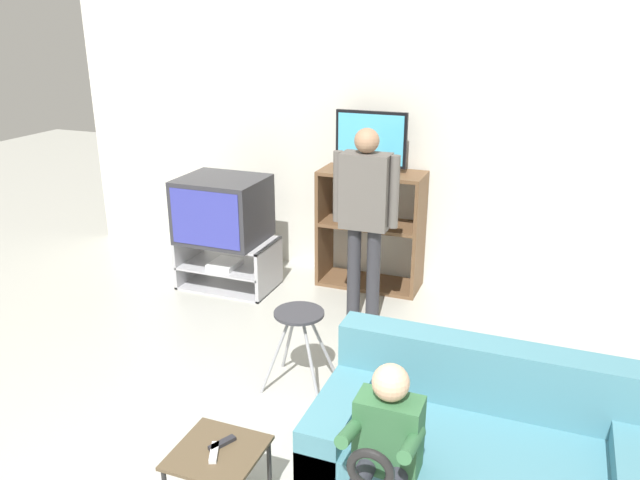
{
  "coord_description": "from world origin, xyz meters",
  "views": [
    {
      "loc": [
        1.51,
        -1.85,
        2.37
      ],
      "look_at": [
        0.03,
        1.96,
        0.9
      ],
      "focal_mm": 35.0,
      "sensor_mm": 36.0,
      "label": 1
    }
  ],
  "objects_px": {
    "television_flat": "(371,143)",
    "folding_stool": "(299,326)",
    "snack_table": "(218,459)",
    "remote_control_black": "(222,443)",
    "couch": "(478,455)",
    "media_shelf": "(370,228)",
    "television_main": "(223,209)",
    "person_standing_adult": "(365,208)",
    "person_seated_child": "(383,450)",
    "tv_stand": "(228,263)",
    "remote_control_white": "(214,452)"
  },
  "relations": [
    {
      "from": "folding_stool",
      "to": "person_standing_adult",
      "type": "distance_m",
      "value": 1.23
    },
    {
      "from": "snack_table",
      "to": "remote_control_white",
      "type": "height_order",
      "value": "remote_control_white"
    },
    {
      "from": "snack_table",
      "to": "remote_control_black",
      "type": "distance_m",
      "value": 0.08
    },
    {
      "from": "folding_stool",
      "to": "remote_control_white",
      "type": "bearing_deg",
      "value": -86.28
    },
    {
      "from": "remote_control_white",
      "to": "couch",
      "type": "xyz_separation_m",
      "value": [
        1.18,
        0.61,
        -0.13
      ]
    },
    {
      "from": "snack_table",
      "to": "remote_control_white",
      "type": "xyz_separation_m",
      "value": [
        -0.0,
        -0.03,
        0.06
      ]
    },
    {
      "from": "tv_stand",
      "to": "snack_table",
      "type": "xyz_separation_m",
      "value": [
        1.35,
        -2.51,
        0.1
      ]
    },
    {
      "from": "media_shelf",
      "to": "person_standing_adult",
      "type": "relative_size",
      "value": 0.68
    },
    {
      "from": "snack_table",
      "to": "remote_control_black",
      "type": "xyz_separation_m",
      "value": [
        -0.0,
        0.05,
        0.06
      ]
    },
    {
      "from": "snack_table",
      "to": "tv_stand",
      "type": "bearing_deg",
      "value": 118.2
    },
    {
      "from": "television_main",
      "to": "television_flat",
      "type": "distance_m",
      "value": 1.44
    },
    {
      "from": "snack_table",
      "to": "person_seated_child",
      "type": "relative_size",
      "value": 0.45
    },
    {
      "from": "snack_table",
      "to": "couch",
      "type": "distance_m",
      "value": 1.31
    },
    {
      "from": "couch",
      "to": "person_seated_child",
      "type": "distance_m",
      "value": 0.68
    },
    {
      "from": "person_standing_adult",
      "to": "television_main",
      "type": "bearing_deg",
      "value": 172.7
    },
    {
      "from": "folding_stool",
      "to": "snack_table",
      "type": "distance_m",
      "value": 1.23
    },
    {
      "from": "person_standing_adult",
      "to": "tv_stand",
      "type": "bearing_deg",
      "value": 172.57
    },
    {
      "from": "remote_control_white",
      "to": "person_seated_child",
      "type": "xyz_separation_m",
      "value": [
        0.81,
        0.12,
        0.16
      ]
    },
    {
      "from": "snack_table",
      "to": "person_seated_child",
      "type": "distance_m",
      "value": 0.84
    },
    {
      "from": "media_shelf",
      "to": "remote_control_black",
      "type": "bearing_deg",
      "value": -87.31
    },
    {
      "from": "television_main",
      "to": "television_flat",
      "type": "relative_size",
      "value": 1.15
    },
    {
      "from": "tv_stand",
      "to": "remote_control_black",
      "type": "height_order",
      "value": "tv_stand"
    },
    {
      "from": "tv_stand",
      "to": "media_shelf",
      "type": "xyz_separation_m",
      "value": [
        1.21,
        0.51,
        0.33
      ]
    },
    {
      "from": "television_main",
      "to": "remote_control_white",
      "type": "relative_size",
      "value": 5.11
    },
    {
      "from": "tv_stand",
      "to": "snack_table",
      "type": "bearing_deg",
      "value": -61.8
    },
    {
      "from": "person_standing_adult",
      "to": "person_seated_child",
      "type": "distance_m",
      "value": 2.41
    },
    {
      "from": "snack_table",
      "to": "person_seated_child",
      "type": "bearing_deg",
      "value": 6.76
    },
    {
      "from": "remote_control_white",
      "to": "snack_table",
      "type": "bearing_deg",
      "value": 62.18
    },
    {
      "from": "person_standing_adult",
      "to": "media_shelf",
      "type": "bearing_deg",
      "value": 102.5
    },
    {
      "from": "tv_stand",
      "to": "television_flat",
      "type": "xyz_separation_m",
      "value": [
        1.18,
        0.53,
        1.11
      ]
    },
    {
      "from": "television_main",
      "to": "media_shelf",
      "type": "distance_m",
      "value": 1.34
    },
    {
      "from": "television_flat",
      "to": "remote_control_black",
      "type": "bearing_deg",
      "value": -86.83
    },
    {
      "from": "tv_stand",
      "to": "remote_control_black",
      "type": "bearing_deg",
      "value": -61.33
    },
    {
      "from": "television_main",
      "to": "couch",
      "type": "distance_m",
      "value": 3.23
    },
    {
      "from": "tv_stand",
      "to": "couch",
      "type": "xyz_separation_m",
      "value": [
        2.52,
        -1.92,
        0.03
      ]
    },
    {
      "from": "remote_control_white",
      "to": "television_main",
      "type": "bearing_deg",
      "value": 94.65
    },
    {
      "from": "folding_stool",
      "to": "person_standing_adult",
      "type": "height_order",
      "value": "person_standing_adult"
    },
    {
      "from": "television_flat",
      "to": "snack_table",
      "type": "distance_m",
      "value": 3.2
    },
    {
      "from": "media_shelf",
      "to": "folding_stool",
      "type": "distance_m",
      "value": 1.8
    },
    {
      "from": "snack_table",
      "to": "couch",
      "type": "height_order",
      "value": "couch"
    },
    {
      "from": "television_flat",
      "to": "folding_stool",
      "type": "height_order",
      "value": "television_flat"
    },
    {
      "from": "television_flat",
      "to": "couch",
      "type": "height_order",
      "value": "television_flat"
    },
    {
      "from": "remote_control_black",
      "to": "folding_stool",
      "type": "bearing_deg",
      "value": 120.96
    },
    {
      "from": "tv_stand",
      "to": "media_shelf",
      "type": "height_order",
      "value": "media_shelf"
    },
    {
      "from": "folding_stool",
      "to": "remote_control_white",
      "type": "xyz_separation_m",
      "value": [
        0.08,
        -1.24,
        -0.06
      ]
    },
    {
      "from": "remote_control_black",
      "to": "couch",
      "type": "distance_m",
      "value": 1.3
    },
    {
      "from": "folding_stool",
      "to": "snack_table",
      "type": "relative_size",
      "value": 1.33
    },
    {
      "from": "remote_control_white",
      "to": "person_standing_adult",
      "type": "height_order",
      "value": "person_standing_adult"
    },
    {
      "from": "remote_control_black",
      "to": "television_main",
      "type": "bearing_deg",
      "value": 146.03
    },
    {
      "from": "snack_table",
      "to": "remote_control_white",
      "type": "bearing_deg",
      "value": -94.11
    }
  ]
}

